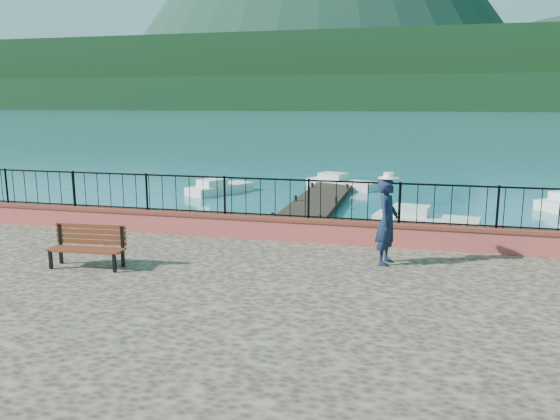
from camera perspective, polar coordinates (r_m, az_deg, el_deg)
The scene contains 13 objects.
ground at distance 10.68m, azimuth 0.58°, elevation -14.43°, with size 2000.00×2000.00×0.00m, color #19596B.
parapet at distance 13.62m, azimuth 4.22°, elevation -2.11°, with size 28.00×0.46×0.58m, color #BD4444.
railing at distance 13.47m, azimuth 4.26°, elevation 1.06°, with size 27.00×0.05×0.95m, color black.
dock at distance 22.24m, azimuth 2.76°, elevation -0.40°, with size 2.00×16.00×0.30m, color #2D231C.
far_forest at distance 309.41m, azimuth 13.90°, elevation 11.72°, with size 900.00×60.00×18.00m, color black.
foothills at distance 369.78m, azimuth 14.06°, elevation 13.59°, with size 900.00×120.00×44.00m, color black.
park_bench at distance 12.18m, azimuth -19.45°, elevation -4.44°, with size 1.62×0.64×0.88m.
person at distance 11.81m, azimuth 11.13°, elevation -1.19°, with size 0.68×0.44×1.86m, color #101B32.
hat at distance 11.64m, azimuth 11.31°, elevation 3.56°, with size 0.44×0.44×0.12m, color white.
boat_0 at distance 20.76m, azimuth -17.03°, elevation -1.02°, with size 4.17×1.30×0.80m, color silver.
boat_1 at distance 21.13m, azimuth 15.00°, elevation -0.70°, with size 3.82×1.30×0.80m, color silver.
boat_3 at distance 28.33m, azimuth -6.27°, elevation 2.58°, with size 3.65×1.30×0.80m, color silver.
boat_4 at distance 30.08m, azimuth 6.49°, elevation 3.08°, with size 3.97×1.30×0.80m, color silver.
Camera 1 is at (2.23, -9.37, 4.63)m, focal length 35.00 mm.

